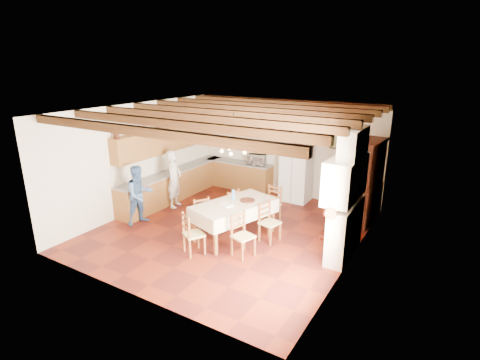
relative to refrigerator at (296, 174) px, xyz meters
name	(u,v)px	position (x,y,z in m)	size (l,w,h in m)	color
floor	(231,230)	(-0.55, -2.83, -0.85)	(6.00, 6.50, 0.02)	#4C1711
ceiling	(229,109)	(-0.55, -2.83, 2.17)	(6.00, 6.50, 0.02)	white
wall_back	(286,147)	(-0.55, 0.43, 0.66)	(6.00, 0.02, 3.00)	silver
wall_front	(127,219)	(-0.55, -6.09, 0.66)	(6.00, 0.02, 3.00)	silver
wall_left	(140,157)	(-3.56, -2.83, 0.66)	(0.02, 6.50, 3.00)	silver
wall_right	(356,195)	(2.46, -2.83, 0.66)	(0.02, 6.50, 3.00)	silver
ceiling_beams	(230,114)	(-0.55, -2.83, 2.07)	(6.00, 6.30, 0.16)	#32150B
lower_cabinets_left	(175,185)	(-3.25, -1.78, -0.41)	(0.60, 4.30, 0.86)	brown
lower_cabinets_back	(239,175)	(-2.10, 0.12, -0.41)	(2.30, 0.60, 0.86)	brown
countertop_left	(174,171)	(-3.25, -1.78, 0.04)	(0.62, 4.30, 0.04)	slate
countertop_back	(239,162)	(-2.10, 0.12, 0.04)	(2.34, 0.62, 0.04)	slate
backsplash_left	(166,160)	(-3.54, -1.78, 0.36)	(0.03, 4.30, 0.60)	white
backsplash_back	(243,151)	(-2.10, 0.41, 0.36)	(2.30, 0.03, 0.60)	white
upper_cabinets	(169,139)	(-3.38, -1.78, 1.01)	(0.35, 4.20, 0.70)	brown
fireplace	(344,194)	(2.17, -2.63, 0.56)	(0.56, 1.60, 2.80)	beige
wall_picture	(336,142)	(1.00, 0.40, 1.01)	(0.34, 0.03, 0.42)	#2F2315
refrigerator	(296,174)	(0.00, 0.00, 0.00)	(0.84, 0.69, 1.67)	silver
hutch	(367,182)	(2.20, -0.56, 0.26)	(0.51, 1.21, 2.19)	#35150E
dining_table	(234,206)	(-0.26, -3.11, -0.05)	(1.58, 2.21, 0.87)	silver
chandelier	(234,146)	(-0.26, -3.11, 1.41)	(0.47, 0.47, 0.03)	black
chair_left_near	(199,214)	(-1.12, -3.35, -0.36)	(0.42, 0.40, 0.96)	maroon
chair_left_far	(229,206)	(-0.79, -2.53, -0.36)	(0.42, 0.40, 0.96)	maroon
chair_right_near	(243,236)	(0.40, -3.81, -0.36)	(0.42, 0.40, 0.96)	maroon
chair_right_far	(270,222)	(0.57, -2.87, -0.36)	(0.42, 0.40, 0.96)	maroon
chair_end_near	(194,233)	(-0.58, -4.27, -0.36)	(0.42, 0.40, 0.96)	maroon
chair_end_far	(271,204)	(0.08, -1.82, -0.36)	(0.42, 0.40, 0.96)	maroon
person_man	(174,179)	(-2.81, -2.29, 0.00)	(0.61, 0.40, 1.67)	beige
person_woman_blue	(140,195)	(-2.78, -3.68, -0.06)	(0.76, 0.59, 1.56)	#41649A
person_woman_red	(329,209)	(1.68, -2.00, -0.10)	(0.86, 0.36, 1.47)	#A93620
microwave	(257,160)	(-1.42, 0.12, 0.22)	(0.56, 0.38, 0.31)	silver
fridge_vase	(299,142)	(0.03, 0.00, 0.98)	(0.27, 0.27, 0.29)	#35150E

